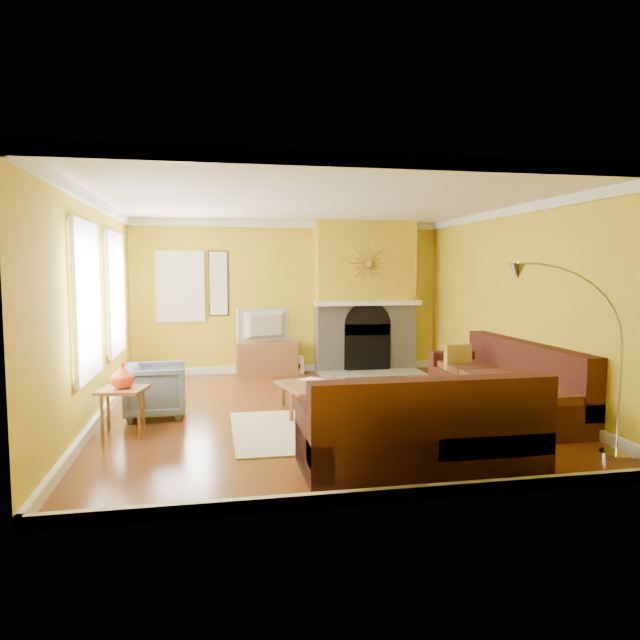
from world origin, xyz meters
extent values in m
cube|color=brown|center=(0.00, 0.00, -0.01)|extent=(5.50, 6.00, 0.02)
cube|color=white|center=(0.00, 0.00, 2.71)|extent=(5.50, 6.00, 0.02)
cube|color=gold|center=(0.00, 3.01, 1.35)|extent=(5.50, 0.02, 2.70)
cube|color=gold|center=(0.00, -3.01, 1.35)|extent=(5.50, 0.02, 2.70)
cube|color=gold|center=(-2.76, 0.00, 1.35)|extent=(0.02, 6.00, 2.70)
cube|color=gold|center=(2.76, 0.00, 1.35)|extent=(0.02, 6.00, 2.70)
cube|color=white|center=(-2.72, 1.30, 1.50)|extent=(0.06, 1.22, 1.72)
cube|color=white|center=(-2.72, -0.60, 1.50)|extent=(0.06, 1.22, 1.72)
cube|color=white|center=(-1.90, 2.96, 1.55)|extent=(0.82, 0.06, 1.22)
cube|color=white|center=(-1.25, 2.97, 1.60)|extent=(0.34, 0.04, 1.14)
cube|color=white|center=(1.35, 2.56, 1.25)|extent=(1.92, 0.22, 0.08)
cube|color=#999591|center=(1.35, 2.25, 0.03)|extent=(1.80, 0.70, 0.06)
cube|color=beige|center=(0.04, -0.83, 0.01)|extent=(2.40, 1.80, 0.02)
cube|color=#925B35|center=(-0.44, 2.76, 0.29)|extent=(1.05, 0.47, 0.58)
imported|color=black|center=(-0.44, 2.76, 0.87)|extent=(1.00, 0.47, 0.58)
cube|color=white|center=(0.05, 2.78, 0.15)|extent=(0.31, 0.31, 0.31)
imported|color=slate|center=(-2.07, 0.11, 0.34)|extent=(0.77, 0.75, 0.67)
imported|color=#EC501F|center=(-2.36, -0.63, 0.66)|extent=(0.33, 0.33, 0.27)
imported|color=white|center=(-0.16, 0.08, 0.38)|extent=(0.35, 0.37, 0.03)
camera|label=1|loc=(-1.37, -7.14, 1.83)|focal=32.00mm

